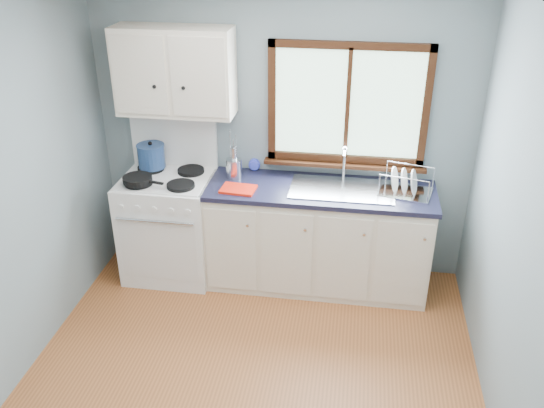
# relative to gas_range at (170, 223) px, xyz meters

# --- Properties ---
(floor) EXTENTS (3.20, 3.60, 0.02)m
(floor) POSITION_rel_gas_range_xyz_m (0.95, -1.47, -0.50)
(floor) COLOR #A35B2D
(floor) RESTS_ON ground
(ceiling) EXTENTS (3.20, 3.60, 0.02)m
(ceiling) POSITION_rel_gas_range_xyz_m (0.95, -1.47, 2.02)
(ceiling) COLOR white
(ceiling) RESTS_ON wall_back
(wall_back) EXTENTS (3.20, 0.02, 2.50)m
(wall_back) POSITION_rel_gas_range_xyz_m (0.95, 0.34, 0.76)
(wall_back) COLOR gray
(wall_back) RESTS_ON ground
(wall_right) EXTENTS (0.02, 3.60, 2.50)m
(wall_right) POSITION_rel_gas_range_xyz_m (2.56, -1.47, 0.76)
(wall_right) COLOR gray
(wall_right) RESTS_ON ground
(gas_range) EXTENTS (0.76, 0.69, 1.36)m
(gas_range) POSITION_rel_gas_range_xyz_m (0.00, 0.00, 0.00)
(gas_range) COLOR white
(gas_range) RESTS_ON floor
(base_cabinets) EXTENTS (1.85, 0.60, 0.88)m
(base_cabinets) POSITION_rel_gas_range_xyz_m (1.31, 0.02, -0.08)
(base_cabinets) COLOR silver
(base_cabinets) RESTS_ON floor
(countertop) EXTENTS (1.89, 0.64, 0.04)m
(countertop) POSITION_rel_gas_range_xyz_m (1.31, 0.02, 0.41)
(countertop) COLOR black
(countertop) RESTS_ON base_cabinets
(sink) EXTENTS (0.84, 0.46, 0.44)m
(sink) POSITION_rel_gas_range_xyz_m (1.49, 0.02, 0.37)
(sink) COLOR silver
(sink) RESTS_ON countertop
(window) EXTENTS (1.36, 0.10, 1.03)m
(window) POSITION_rel_gas_range_xyz_m (1.48, 0.30, 0.98)
(window) COLOR #9EC6A8
(window) RESTS_ON wall_back
(upper_cabinets) EXTENTS (0.95, 0.35, 0.70)m
(upper_cabinets) POSITION_rel_gas_range_xyz_m (0.10, 0.15, 1.31)
(upper_cabinets) COLOR silver
(upper_cabinets) RESTS_ON wall_back
(skillet) EXTENTS (0.38, 0.29, 0.05)m
(skillet) POSITION_rel_gas_range_xyz_m (-0.18, -0.18, 0.49)
(skillet) COLOR black
(skillet) RESTS_ON gas_range
(stockpot) EXTENTS (0.26, 0.26, 0.23)m
(stockpot) POSITION_rel_gas_range_xyz_m (-0.16, 0.14, 0.57)
(stockpot) COLOR navy
(stockpot) RESTS_ON gas_range
(utensil_crock) EXTENTS (0.17, 0.17, 0.42)m
(utensil_crock) POSITION_rel_gas_range_xyz_m (0.57, 0.12, 0.51)
(utensil_crock) COLOR silver
(utensil_crock) RESTS_ON countertop
(thermos) EXTENTS (0.09, 0.09, 0.28)m
(thermos) POSITION_rel_gas_range_xyz_m (0.57, 0.11, 0.56)
(thermos) COLOR silver
(thermos) RESTS_ON countertop
(soap_bottle) EXTENTS (0.11, 0.11, 0.26)m
(soap_bottle) POSITION_rel_gas_range_xyz_m (0.71, 0.26, 0.56)
(soap_bottle) COLOR blue
(soap_bottle) RESTS_ON countertop
(dish_towel) EXTENTS (0.29, 0.22, 0.02)m
(dish_towel) POSITION_rel_gas_range_xyz_m (0.65, -0.12, 0.44)
(dish_towel) COLOR red
(dish_towel) RESTS_ON countertop
(dish_rack) EXTENTS (0.46, 0.39, 0.21)m
(dish_rack) POSITION_rel_gas_range_xyz_m (1.98, 0.04, 0.48)
(dish_rack) COLOR silver
(dish_rack) RESTS_ON countertop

